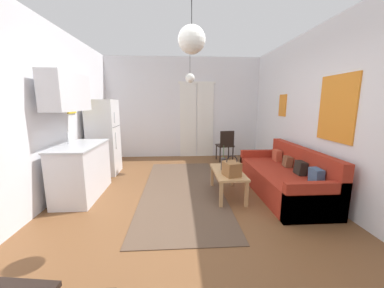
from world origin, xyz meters
name	(u,v)px	position (x,y,z in m)	size (l,w,h in m)	color
ground_plane	(190,213)	(0.00, 0.00, -0.05)	(4.94, 7.42, 0.10)	brown
wall_back	(184,108)	(0.01, 3.46, 1.41)	(4.54, 0.13, 2.84)	silver
wall_right	(343,113)	(2.22, 0.00, 1.42)	(0.12, 7.02, 2.84)	silver
wall_left	(22,115)	(-2.22, 0.00, 1.42)	(0.12, 7.02, 2.84)	silver
area_rug	(183,189)	(-0.09, 0.80, 0.01)	(1.42, 3.44, 0.01)	brown
couch	(286,179)	(1.71, 0.53, 0.26)	(0.87, 2.10, 0.80)	maroon
coffee_table	(228,174)	(0.67, 0.49, 0.37)	(0.47, 0.97, 0.44)	tan
bamboo_vase	(223,164)	(0.60, 0.55, 0.54)	(0.08, 0.08, 0.43)	#2D2D33
handbag	(232,169)	(0.67, 0.23, 0.55)	(0.28, 0.31, 0.33)	brown
refrigerator	(104,137)	(-1.80, 1.90, 0.82)	(0.60, 0.64, 1.64)	white
kitchen_counter	(78,152)	(-1.82, 0.63, 0.77)	(0.60, 1.23, 2.03)	silver
accent_chair	(226,144)	(1.11, 2.76, 0.47)	(0.47, 0.45, 0.84)	black
pendant_lamp_near	(192,40)	(-0.01, -0.68, 2.20)	(0.28, 0.28, 0.77)	black
pendant_lamp_far	(190,78)	(0.12, 2.12, 2.12)	(0.21, 0.21, 0.82)	black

